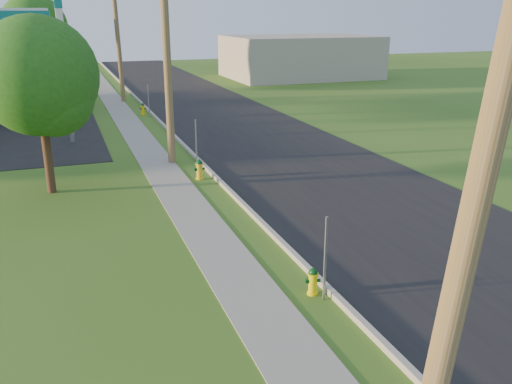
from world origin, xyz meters
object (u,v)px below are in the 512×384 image
Objects in this scene: price_pylon at (61,29)px; tree_lot at (36,30)px; hydrant_near at (313,281)px; tree_verge at (41,81)px; utility_pole_far at (117,33)px; hydrant_mid at (199,169)px; utility_pole_near at (488,145)px; utility_pole_mid at (166,44)px; hydrant_far at (143,109)px.

tree_lot reaches higher than price_pylon.
tree_verge is at bearing 119.15° from hydrant_near.
utility_pole_far reaches higher than hydrant_near.
hydrant_near is (5.52, -9.89, -3.62)m from tree_verge.
tree_lot is at bearing 102.56° from hydrant_mid.
utility_pole_near is 11.71× the size of hydrant_mid.
utility_pole_mid reaches higher than hydrant_far.
utility_pole_mid is at bearing 100.47° from hydrant_mid.
utility_pole_far is (0.00, 18.00, -0.15)m from utility_pole_mid.
hydrant_far is (0.59, 12.10, -4.58)m from utility_pole_mid.
utility_pole_far reaches higher than utility_pole_near.
utility_pole_far is at bearing 91.42° from hydrant_mid.
tree_lot is 11.12× the size of hydrant_near.
utility_pole_far is 7.40m from hydrant_far.
utility_pole_mid reaches higher than tree_lot.
tree_verge is at bearing -110.13° from hydrant_far.
utility_pole_mid is 1.43× the size of price_pylon.
hydrant_near is at bearing -80.40° from tree_lot.
tree_verge is 26.69m from tree_lot.
price_pylon is at bearing 118.05° from hydrant_mid.
price_pylon is 8.28m from tree_verge.
utility_pole_near is at bearing -91.12° from hydrant_far.
tree_verge is at bearing 107.31° from utility_pole_near.
hydrant_mid is 14.88m from hydrant_far.
utility_pole_mid is 18.00m from utility_pole_far.
tree_verge is at bearing -88.57° from tree_lot.
utility_pole_far is at bearing 90.00° from utility_pole_mid.
hydrant_far is at bearing 90.31° from hydrant_near.
tree_lot is (-5.47, 24.07, -0.06)m from utility_pole_mid.
tree_lot is at bearing 132.02° from utility_pole_far.
utility_pole_mid is 1.29× the size of tree_lot.
price_pylon is 10.03× the size of hydrant_near.
tree_lot is at bearing 99.60° from hydrant_near.
hydrant_far is (0.59, -5.90, -4.43)m from utility_pole_far.
utility_pole_near is 7.13m from hydrant_near.
utility_pole_mid is at bearing -90.00° from utility_pole_far.
utility_pole_far is 21.17m from tree_verge.
tree_verge is 6.40m from hydrant_mid.
utility_pole_near is at bearing -97.45° from hydrant_near.
tree_verge is 7.59× the size of hydrant_mid.
hydrant_near is 0.89× the size of hydrant_far.
hydrant_mid is (5.31, -0.18, -3.56)m from tree_verge.
tree_verge is 8.05× the size of hydrant_far.
utility_pole_mid is at bearing -77.21° from tree_lot.
tree_lot is at bearing 116.82° from hydrant_far.
tree_lot reaches higher than hydrant_mid.
price_pylon is 8.97× the size of hydrant_far.
tree_verge is (-4.80, -20.60, -0.84)m from utility_pole_far.
price_pylon is at bearing -85.18° from tree_lot.
utility_pole_far is 8.17m from tree_lot.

